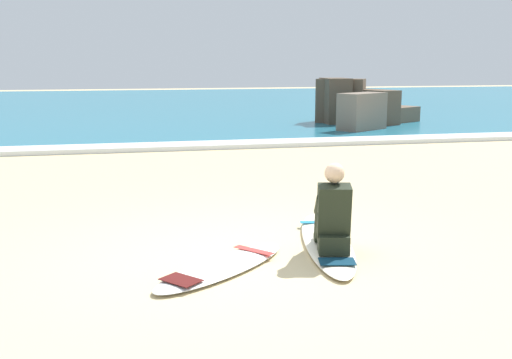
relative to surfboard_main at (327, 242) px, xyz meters
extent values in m
plane|color=#CCB584|center=(-1.12, -0.15, -0.04)|extent=(80.00, 80.00, 0.00)
cube|color=teal|center=(-1.12, 21.80, 0.01)|extent=(80.00, 28.00, 0.10)
cube|color=white|center=(-1.12, 8.10, 0.02)|extent=(80.00, 0.90, 0.11)
ellipsoid|color=#EFE5C6|center=(0.00, 0.00, 0.00)|extent=(1.01, 2.57, 0.07)
cube|color=#1E7FB7|center=(0.14, 0.69, 0.04)|extent=(0.49, 0.19, 0.01)
cube|color=#0A2C40|center=(-0.16, -0.79, 0.04)|extent=(0.40, 0.31, 0.01)
cube|color=black|center=(-0.11, -0.52, 0.14)|extent=(0.37, 0.33, 0.20)
cylinder|color=black|center=(-0.16, -0.32, 0.29)|extent=(0.24, 0.43, 0.43)
cylinder|color=black|center=(-0.12, -0.11, 0.26)|extent=(0.18, 0.28, 0.42)
cube|color=black|center=(-0.11, -0.04, 0.07)|extent=(0.15, 0.24, 0.05)
cylinder|color=black|center=(0.04, -0.36, 0.29)|extent=(0.24, 0.43, 0.43)
cylinder|color=black|center=(0.10, -0.17, 0.26)|extent=(0.18, 0.28, 0.42)
cube|color=black|center=(0.12, -0.10, 0.07)|extent=(0.15, 0.24, 0.05)
cube|color=black|center=(-0.10, -0.48, 0.49)|extent=(0.40, 0.37, 0.57)
sphere|color=beige|center=(-0.09, -0.45, 0.88)|extent=(0.21, 0.21, 0.21)
cylinder|color=black|center=(-0.20, -0.30, 0.52)|extent=(0.18, 0.41, 0.31)
cylinder|color=black|center=(0.08, -0.37, 0.52)|extent=(0.18, 0.41, 0.31)
ellipsoid|color=white|center=(-1.30, -0.58, 0.00)|extent=(1.75, 1.60, 0.07)
cube|color=red|center=(-0.91, -0.24, 0.04)|extent=(0.39, 0.43, 0.01)
cube|color=#4A1311|center=(-1.75, -0.97, 0.04)|extent=(0.42, 0.43, 0.01)
cube|color=brown|center=(5.56, 11.67, 0.55)|extent=(1.28, 1.83, 1.16)
cube|color=brown|center=(6.41, 12.05, 0.26)|extent=(1.87, 1.70, 0.59)
cube|color=brown|center=(4.66, 12.20, 0.71)|extent=(1.69, 1.44, 1.49)
cube|color=#756656|center=(4.54, 10.09, 0.54)|extent=(1.64, 1.38, 1.15)
cube|color=brown|center=(4.44, 12.09, 0.72)|extent=(0.81, 1.20, 1.52)
camera|label=1|loc=(-2.22, -6.30, 2.03)|focal=42.54mm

